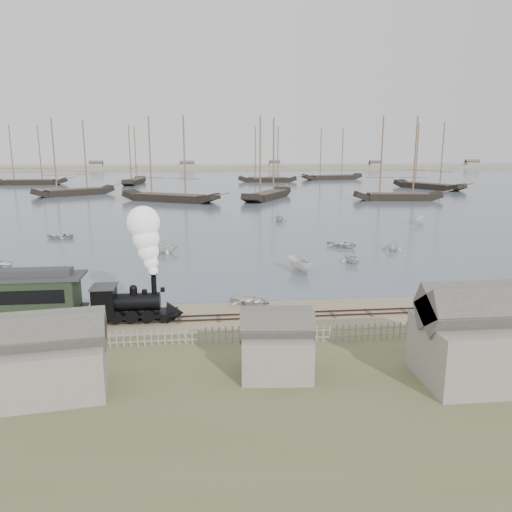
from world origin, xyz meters
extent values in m
plane|color=gray|center=(0.00, 0.00, 0.00)|extent=(600.00, 600.00, 0.00)
cube|color=#475666|center=(0.00, 170.00, 0.03)|extent=(600.00, 336.00, 0.06)
cube|color=#32221B|center=(0.00, -2.50, 0.10)|extent=(120.00, 0.08, 0.12)
cube|color=#32221B|center=(0.00, -1.50, 0.10)|extent=(120.00, 0.08, 0.12)
cube|color=#413229|center=(0.00, -2.00, 0.03)|extent=(120.00, 1.80, 0.06)
cube|color=tan|center=(0.00, 250.00, 0.00)|extent=(500.00, 20.00, 1.80)
cube|color=black|center=(-7.18, -2.00, 0.66)|extent=(6.12, 1.80, 0.23)
cylinder|color=black|center=(-7.54, -2.00, 1.56)|extent=(3.78, 1.35, 1.35)
cube|color=black|center=(-9.52, -2.00, 1.74)|extent=(1.62, 1.98, 2.07)
cube|color=#323235|center=(-9.52, -2.00, 2.82)|extent=(1.80, 2.16, 0.11)
cylinder|color=black|center=(-5.83, -2.00, 2.77)|extent=(0.40, 0.40, 1.44)
sphere|color=black|center=(-7.36, -2.00, 2.61)|extent=(0.58, 0.58, 0.58)
cone|color=black|center=(-4.30, -2.00, 0.57)|extent=(1.26, 1.80, 1.80)
cube|color=black|center=(-5.20, -2.00, 2.46)|extent=(0.32, 0.32, 0.32)
imported|color=silver|center=(1.80, 1.12, 0.36)|extent=(4.06, 4.32, 0.73)
imported|color=silver|center=(-23.96, 17.20, 0.41)|extent=(3.97, 4.10, 0.69)
imported|color=silver|center=(-6.74, 22.63, 0.95)|extent=(3.22, 3.64, 1.78)
imported|color=silver|center=(7.86, 11.34, 0.84)|extent=(4.32, 2.77, 1.56)
imported|color=silver|center=(16.08, 23.85, 0.49)|extent=(4.96, 5.01, 0.85)
imported|color=silver|center=(21.84, 20.94, 0.80)|extent=(3.70, 3.66, 1.48)
imported|color=silver|center=(34.58, 41.71, 0.74)|extent=(3.33, 3.54, 1.37)
imported|color=silver|center=(-22.62, 34.41, 0.48)|extent=(3.91, 4.71, 0.84)
imported|color=silver|center=(11.37, 47.38, 0.86)|extent=(3.83, 3.63, 1.60)
imported|color=silver|center=(14.61, 14.90, 0.79)|extent=(3.45, 3.23, 1.46)
camera|label=1|loc=(-2.09, -38.70, 13.06)|focal=35.00mm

